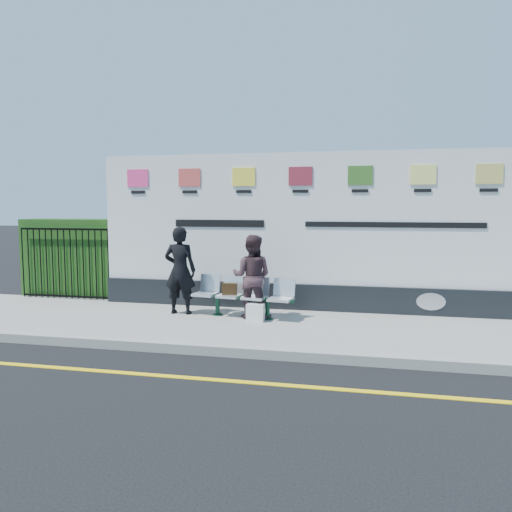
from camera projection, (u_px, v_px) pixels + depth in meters
The scene contains 12 objects.
ground at pixel (219, 380), 6.07m from camera, with size 80.00×80.00×0.00m, color black.
pavement at pixel (261, 327), 8.50m from camera, with size 14.00×3.00×0.12m, color gray.
kerb at pixel (239, 351), 7.04m from camera, with size 14.00×0.18×0.14m, color gray.
yellow_line at pixel (219, 380), 6.07m from camera, with size 14.00×0.10×0.01m, color yellow.
billboard at pixel (300, 242), 9.56m from camera, with size 8.00×0.30×3.00m.
hedge at pixel (76, 257), 11.12m from camera, with size 2.35×0.70×1.70m, color #204815.
railing at pixel (65, 263), 10.69m from camera, with size 2.05×0.06×1.54m, color black, non-canonical shape.
bench at pixel (242, 306), 8.96m from camera, with size 1.85×0.50×0.40m, color silver, non-canonical shape.
woman_left at pixel (180, 270), 9.19m from camera, with size 0.59×0.39×1.62m, color black.
woman_right at pixel (252, 277), 8.86m from camera, with size 0.72×0.56×1.49m, color #3A262A.
handbag_brown at pixel (230, 289), 9.01m from camera, with size 0.27×0.11×0.21m, color black.
carrier_bag_white at pixel (255, 313), 8.63m from camera, with size 0.30×0.18×0.30m, color silver.
Camera 1 is at (1.69, -5.66, 2.13)m, focal length 35.00 mm.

